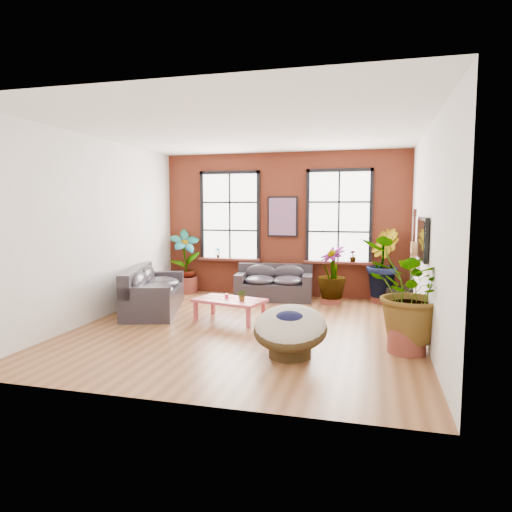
{
  "coord_description": "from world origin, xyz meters",
  "views": [
    {
      "loc": [
        2.15,
        -7.74,
        2.16
      ],
      "look_at": [
        0.0,
        0.6,
        1.25
      ],
      "focal_mm": 32.0,
      "sensor_mm": 36.0,
      "label": 1
    }
  ],
  "objects_px": {
    "sofa_back": "(274,284)",
    "sofa_left": "(151,291)",
    "papasan_chair": "(290,329)",
    "coffee_table": "(230,302)"
  },
  "relations": [
    {
      "from": "papasan_chair",
      "to": "coffee_table",
      "type": "bearing_deg",
      "value": 128.52
    },
    {
      "from": "sofa_back",
      "to": "papasan_chair",
      "type": "relative_size",
      "value": 1.69
    },
    {
      "from": "sofa_back",
      "to": "coffee_table",
      "type": "height_order",
      "value": "sofa_back"
    },
    {
      "from": "sofa_back",
      "to": "sofa_left",
      "type": "height_order",
      "value": "sofa_left"
    },
    {
      "from": "coffee_table",
      "to": "sofa_left",
      "type": "bearing_deg",
      "value": -178.41
    },
    {
      "from": "sofa_left",
      "to": "papasan_chair",
      "type": "height_order",
      "value": "sofa_left"
    },
    {
      "from": "sofa_back",
      "to": "papasan_chair",
      "type": "xyz_separation_m",
      "value": [
        1.12,
        -4.08,
        0.04
      ]
    },
    {
      "from": "sofa_back",
      "to": "sofa_left",
      "type": "xyz_separation_m",
      "value": [
        -2.24,
        -1.86,
        0.04
      ]
    },
    {
      "from": "sofa_left",
      "to": "papasan_chair",
      "type": "distance_m",
      "value": 4.03
    },
    {
      "from": "papasan_chair",
      "to": "sofa_back",
      "type": "bearing_deg",
      "value": 104.31
    }
  ]
}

